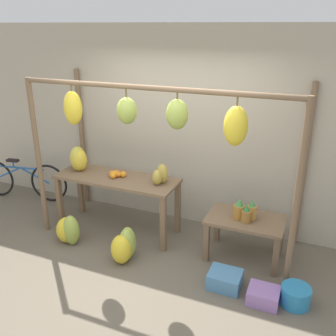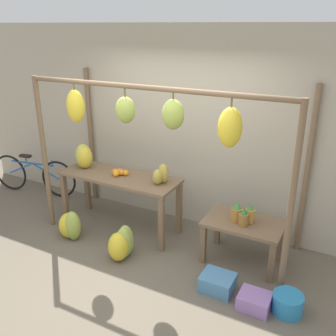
% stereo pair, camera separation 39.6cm
% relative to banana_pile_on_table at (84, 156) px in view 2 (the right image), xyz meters
% --- Properties ---
extents(ground_plane, '(20.00, 20.00, 0.00)m').
position_rel_banana_pile_on_table_xyz_m(ground_plane, '(1.34, -0.94, -0.98)').
color(ground_plane, '#665B4C').
extents(shop_wall_back, '(8.00, 0.08, 2.80)m').
position_rel_banana_pile_on_table_xyz_m(shop_wall_back, '(1.34, 0.67, 0.42)').
color(shop_wall_back, '#B2A893').
rests_on(shop_wall_back, ground_plane).
extents(stall_awning, '(3.40, 1.15, 2.16)m').
position_rel_banana_pile_on_table_xyz_m(stall_awning, '(1.38, -0.27, 0.64)').
color(stall_awning, brown).
rests_on(stall_awning, ground_plane).
extents(display_table_main, '(1.72, 0.61, 0.81)m').
position_rel_banana_pile_on_table_xyz_m(display_table_main, '(0.63, -0.03, -0.30)').
color(display_table_main, brown).
rests_on(display_table_main, ground_plane).
extents(display_table_side, '(0.94, 0.59, 0.55)m').
position_rel_banana_pile_on_table_xyz_m(display_table_side, '(2.43, -0.02, -0.53)').
color(display_table_side, brown).
rests_on(display_table_side, ground_plane).
extents(banana_pile_on_table, '(0.35, 0.34, 0.36)m').
position_rel_banana_pile_on_table_xyz_m(banana_pile_on_table, '(0.00, 0.00, 0.00)').
color(banana_pile_on_table, gold).
rests_on(banana_pile_on_table, display_table_main).
extents(orange_pile, '(0.23, 0.19, 0.09)m').
position_rel_banana_pile_on_table_xyz_m(orange_pile, '(0.63, -0.02, -0.13)').
color(orange_pile, orange).
rests_on(orange_pile, display_table_main).
extents(pineapple_cluster, '(0.28, 0.22, 0.26)m').
position_rel_banana_pile_on_table_xyz_m(pineapple_cluster, '(2.42, -0.05, -0.32)').
color(pineapple_cluster, '#B27F38').
rests_on(pineapple_cluster, display_table_side).
extents(banana_pile_ground_left, '(0.39, 0.40, 0.43)m').
position_rel_banana_pile_on_table_xyz_m(banana_pile_ground_left, '(0.17, -0.58, -0.80)').
color(banana_pile_ground_left, '#9EB247').
rests_on(banana_pile_ground_left, ground_plane).
extents(banana_pile_ground_right, '(0.37, 0.44, 0.43)m').
position_rel_banana_pile_on_table_xyz_m(banana_pile_ground_right, '(1.08, -0.65, -0.79)').
color(banana_pile_ground_right, '#9EB247').
rests_on(banana_pile_ground_right, ground_plane).
extents(fruit_crate_white, '(0.36, 0.31, 0.18)m').
position_rel_banana_pile_on_table_xyz_m(fruit_crate_white, '(2.37, -0.68, -0.89)').
color(fruit_crate_white, '#4C84B2').
rests_on(fruit_crate_white, ground_plane).
extents(blue_bucket, '(0.31, 0.31, 0.21)m').
position_rel_banana_pile_on_table_xyz_m(blue_bucket, '(3.13, -0.67, -0.88)').
color(blue_bucket, teal).
rests_on(blue_bucket, ground_plane).
extents(parked_bicycle, '(1.62, 0.31, 0.70)m').
position_rel_banana_pile_on_table_xyz_m(parked_bicycle, '(-1.37, 0.25, -0.64)').
color(parked_bicycle, black).
rests_on(parked_bicycle, ground_plane).
extents(papaya_pile, '(0.22, 0.26, 0.27)m').
position_rel_banana_pile_on_table_xyz_m(papaya_pile, '(1.28, 0.00, -0.05)').
color(papaya_pile, '#B2993D').
rests_on(papaya_pile, display_table_main).
extents(fruit_crate_purple, '(0.33, 0.28, 0.16)m').
position_rel_banana_pile_on_table_xyz_m(fruit_crate_purple, '(2.81, -0.77, -0.90)').
color(fruit_crate_purple, '#9970B7').
rests_on(fruit_crate_purple, ground_plane).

